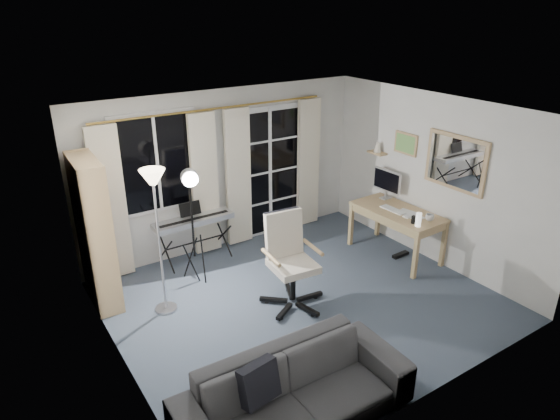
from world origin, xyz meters
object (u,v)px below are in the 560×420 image
object	(u,v)px
monitor	(387,182)
sofa	(295,383)
studio_light	(190,191)
office_chair	(288,251)
bookshelf	(93,238)
torchiere_lamp	(155,200)
mug	(430,217)
desk	(397,216)
keyboard_piano	(194,222)

from	to	relation	value
monitor	sofa	bearing A→B (deg)	-147.64
studio_light	office_chair	world-z (taller)	studio_light
studio_light	office_chair	distance (m)	1.44
bookshelf	office_chair	world-z (taller)	bookshelf
torchiere_lamp	mug	size ratio (longest dim) A/B	15.40
desk	monitor	world-z (taller)	monitor
desk	mug	distance (m)	0.53
studio_light	monitor	xyz separation A→B (m)	(3.00, -0.46, -0.32)
office_chair	torchiere_lamp	bearing A→B (deg)	160.91
torchiere_lamp	studio_light	size ratio (longest dim) A/B	1.11
mug	studio_light	bearing A→B (deg)	154.13
monitor	office_chair	bearing A→B (deg)	-167.45
desk	monitor	bearing A→B (deg)	64.19
keyboard_piano	monitor	world-z (taller)	monitor
mug	sofa	xyz separation A→B (m)	(-3.18, -1.31, -0.36)
keyboard_piano	studio_light	bearing A→B (deg)	-113.93
keyboard_piano	sofa	world-z (taller)	keyboard_piano
bookshelf	monitor	size ratio (longest dim) A/B	3.61
sofa	desk	bearing A→B (deg)	32.06
torchiere_lamp	office_chair	bearing A→B (deg)	-25.03
torchiere_lamp	monitor	bearing A→B (deg)	-0.98
bookshelf	studio_light	size ratio (longest dim) A/B	1.15
monitor	mug	bearing A→B (deg)	-98.01
bookshelf	office_chair	distance (m)	2.37
studio_light	sofa	bearing A→B (deg)	-80.26
monitor	mug	xyz separation A→B (m)	(-0.10, -0.95, -0.21)
studio_light	mug	size ratio (longest dim) A/B	13.86
bookshelf	mug	world-z (taller)	bookshelf
studio_light	desk	xyz separation A→B (m)	(2.80, -0.91, -0.68)
monitor	mug	world-z (taller)	monitor
torchiere_lamp	studio_light	world-z (taller)	torchiere_lamp
monitor	sofa	world-z (taller)	monitor
sofa	mug	bearing A→B (deg)	24.02
bookshelf	office_chair	bearing A→B (deg)	-30.23
mug	sofa	distance (m)	3.46
torchiere_lamp	monitor	distance (m)	3.63
mug	sofa	size ratio (longest dim) A/B	0.05
mug	sofa	bearing A→B (deg)	-157.64
bookshelf	monitor	distance (m)	4.26
office_chair	sofa	world-z (taller)	office_chair
bookshelf	desk	distance (m)	4.17
office_chair	desk	size ratio (longest dim) A/B	0.86
bookshelf	sofa	distance (m)	3.13
keyboard_piano	monitor	size ratio (longest dim) A/B	2.24
office_chair	monitor	distance (m)	2.31
keyboard_piano	sofa	size ratio (longest dim) A/B	0.54
office_chair	sofa	distance (m)	2.00
studio_light	office_chair	bearing A→B (deg)	-37.39
bookshelf	torchiere_lamp	size ratio (longest dim) A/B	1.03
bookshelf	mug	bearing A→B (deg)	-19.25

